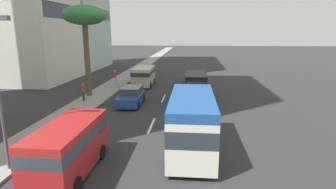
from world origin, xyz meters
name	(u,v)px	position (x,y,z in m)	size (l,w,h in m)	color
ground_plane	(170,83)	(31.50, 0.00, 0.00)	(198.00, 198.00, 0.00)	#2D2D30
sidewalk_right	(119,82)	(31.50, 6.68, 0.07)	(162.00, 2.85, 0.15)	gray
lane_stripe_mid	(152,125)	(15.40, 0.00, 0.01)	(3.20, 0.16, 0.01)	silver
lane_stripe_far	(163,98)	(23.37, 0.00, 0.01)	(3.20, 0.16, 0.01)	silver
van_lead	(196,85)	(23.13, -3.13, 1.46)	(4.76, 2.07, 2.57)	black
car_second	(132,96)	(20.81, 2.60, 0.75)	(4.33, 1.89, 1.58)	#1E478C
van_third	(69,146)	(8.56, 2.72, 1.35)	(5.21, 2.08, 2.36)	#A51E1E
van_fourth	(144,75)	(29.63, 3.05, 1.28)	(5.08, 2.23, 2.23)	beige
minibus_fifth	(192,121)	(11.55, -2.78, 1.68)	(6.64, 2.43, 3.07)	silver
car_sixth	(193,78)	(31.51, -2.92, 0.74)	(4.76, 1.88, 1.55)	#A51E1E
pedestrian_near_lamp	(83,91)	(21.23, 7.19, 1.04)	(0.30, 0.36, 1.63)	#333338
pedestrian_mid_block	(115,76)	(29.23, 6.48, 1.15)	(0.32, 0.24, 1.79)	beige
palm_tree	(84,18)	(23.32, 7.45, 7.67)	(4.12, 4.12, 8.68)	brown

